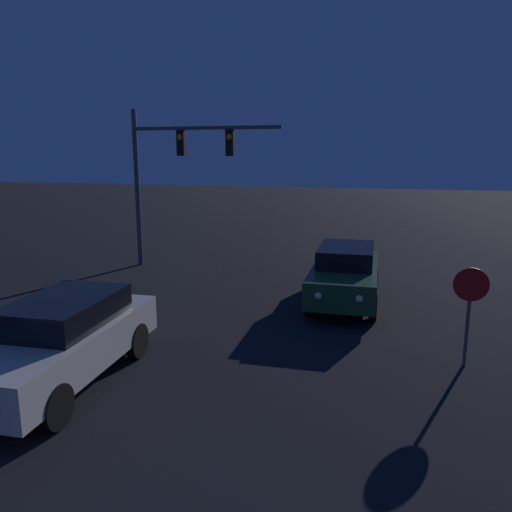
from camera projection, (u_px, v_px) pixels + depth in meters
car_near at (62, 339)px, 9.16m from camera, size 1.97×4.72×1.60m
car_far at (345, 273)px, 14.18m from camera, size 1.88×4.69×1.60m
traffic_signal_mast at (173, 162)px, 17.93m from camera, size 5.56×0.30×5.74m
stop_sign at (470, 299)px, 9.76m from camera, size 0.67×0.07×2.02m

